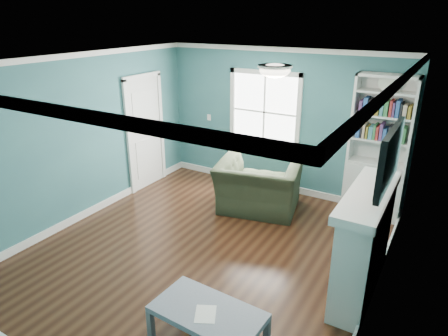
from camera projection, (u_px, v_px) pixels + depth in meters
The scene contains 13 objects.
floor at pixel (205, 250), 5.65m from camera, with size 5.00×5.00×0.00m, color black.
room_walls at pixel (203, 143), 5.08m from camera, with size 5.00×5.00×5.00m.
trim at pixel (204, 169), 5.21m from camera, with size 4.50×5.00×2.60m.
window at pixel (264, 112), 7.27m from camera, with size 1.40×0.06×1.50m.
bookshelf at pixel (377, 162), 6.33m from camera, with size 0.90×0.35×2.31m.
fireplace at pixel (365, 245), 4.60m from camera, with size 0.44×1.58×1.30m.
tv at pixel (390, 158), 4.15m from camera, with size 0.06×1.10×0.65m, color black.
door at pixel (145, 131), 7.44m from camera, with size 0.12×0.98×2.17m.
ceiling_fixture at pixel (275, 70), 4.39m from camera, with size 0.38×0.38×0.15m.
light_switch at pixel (209, 117), 7.93m from camera, with size 0.08×0.01×0.12m, color white.
recliner at pixel (259, 178), 6.62m from camera, with size 1.32×0.86×1.15m, color black.
coffee_table at pixel (208, 314), 3.94m from camera, with size 1.13×0.66×0.40m.
paper_sheet at pixel (205, 314), 3.87m from camera, with size 0.20×0.25×0.00m, color white.
Camera 1 is at (2.69, -4.05, 3.12)m, focal length 32.00 mm.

